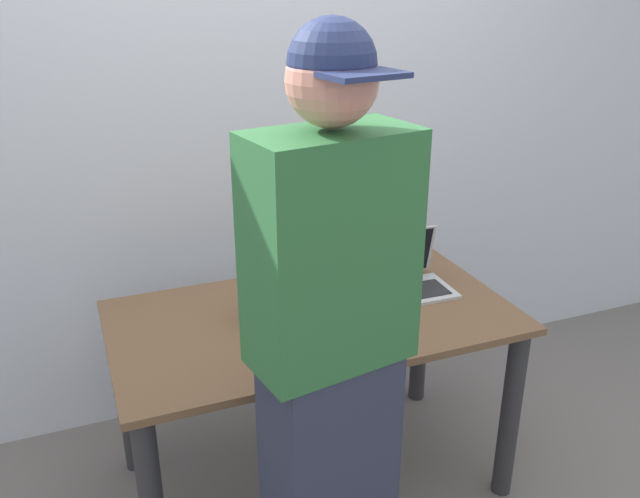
{
  "coord_description": "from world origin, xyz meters",
  "views": [
    {
      "loc": [
        -0.76,
        -1.98,
        1.88
      ],
      "look_at": [
        0.03,
        0.0,
        0.99
      ],
      "focal_mm": 37.33,
      "sensor_mm": 36.0,
      "label": 1
    }
  ],
  "objects_px": {
    "beer_bottle_brown": "(253,290)",
    "person_figure": "(330,364)",
    "beer_bottle_dark": "(285,269)",
    "laptop": "(403,276)"
  },
  "relations": [
    {
      "from": "beer_bottle_dark",
      "to": "beer_bottle_brown",
      "type": "bearing_deg",
      "value": -141.93
    },
    {
      "from": "beer_bottle_brown",
      "to": "person_figure",
      "type": "relative_size",
      "value": 0.17
    },
    {
      "from": "beer_bottle_brown",
      "to": "beer_bottle_dark",
      "type": "height_order",
      "value": "beer_bottle_dark"
    },
    {
      "from": "person_figure",
      "to": "beer_bottle_dark",
      "type": "bearing_deg",
      "value": 80.26
    },
    {
      "from": "beer_bottle_brown",
      "to": "beer_bottle_dark",
      "type": "xyz_separation_m",
      "value": [
        0.16,
        0.12,
        0.0
      ]
    },
    {
      "from": "beer_bottle_brown",
      "to": "beer_bottle_dark",
      "type": "bearing_deg",
      "value": 38.07
    },
    {
      "from": "laptop",
      "to": "beer_bottle_brown",
      "type": "xyz_separation_m",
      "value": [
        -0.61,
        -0.03,
        0.07
      ]
    },
    {
      "from": "laptop",
      "to": "beer_bottle_brown",
      "type": "bearing_deg",
      "value": -176.89
    },
    {
      "from": "laptop",
      "to": "beer_bottle_dark",
      "type": "height_order",
      "value": "beer_bottle_dark"
    },
    {
      "from": "beer_bottle_brown",
      "to": "person_figure",
      "type": "bearing_deg",
      "value": -87.32
    }
  ]
}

